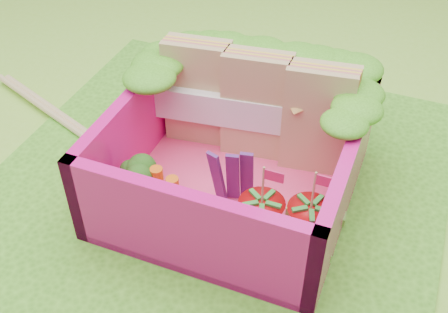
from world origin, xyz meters
TOP-DOWN VIEW (x-y plane):
  - ground at (0.00, 0.00)m, footprint 14.00×14.00m
  - placemat at (0.00, 0.00)m, footprint 2.60×2.60m
  - bento_floor at (0.12, -0.07)m, footprint 1.30×1.30m
  - bento_box at (0.12, -0.07)m, footprint 1.30×1.30m
  - lettuce_ruffle at (0.12, 0.41)m, footprint 1.43×0.77m
  - sandwich_stack at (0.13, 0.28)m, footprint 1.23×0.33m
  - broccoli at (-0.30, -0.39)m, footprint 0.32×0.32m
  - carrot_sticks at (-0.16, -0.37)m, footprint 0.17×0.08m
  - purple_wedges at (0.16, -0.19)m, footprint 0.22×0.11m
  - strawberry_left at (0.39, -0.37)m, footprint 0.24×0.24m
  - strawberry_right at (0.62, -0.31)m, footprint 0.24×0.24m
  - snap_peas at (0.54, -0.31)m, footprint 0.60×0.45m
  - chopsticks at (-0.92, 0.03)m, footprint 2.00×0.80m

SIDE VIEW (x-z plane):
  - ground at x=0.00m, z-range 0.00..0.00m
  - placemat at x=0.00m, z-range 0.00..0.03m
  - chopsticks at x=-0.92m, z-range 0.03..0.08m
  - bento_floor at x=0.12m, z-range 0.03..0.08m
  - snap_peas at x=0.54m, z-range 0.08..0.13m
  - strawberry_right at x=0.62m, z-range -0.03..0.45m
  - strawberry_left at x=0.39m, z-range -0.03..0.45m
  - carrot_sticks at x=-0.16m, z-range 0.07..0.34m
  - broccoli at x=-0.30m, z-range 0.13..0.40m
  - purple_wedges at x=0.16m, z-range 0.08..0.46m
  - bento_box at x=0.12m, z-range 0.03..0.58m
  - sandwich_stack at x=0.13m, z-range 0.07..0.75m
  - lettuce_ruffle at x=0.12m, z-range 0.58..0.69m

